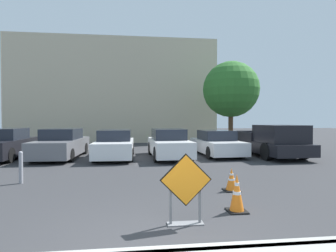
# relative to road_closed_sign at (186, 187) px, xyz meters

# --- Properties ---
(ground_plane) EXTENTS (96.00, 96.00, 0.00)m
(ground_plane) POSITION_rel_road_closed_sign_xyz_m (-0.55, 8.91, -0.68)
(ground_plane) COLOR #333335
(road_closed_sign) EXTENTS (0.92, 0.20, 1.26)m
(road_closed_sign) POSITION_rel_road_closed_sign_xyz_m (0.00, 0.00, 0.00)
(road_closed_sign) COLOR black
(road_closed_sign) RESTS_ON ground_plane
(traffic_cone_nearest) EXTENTS (0.38, 0.38, 0.76)m
(traffic_cone_nearest) POSITION_rel_road_closed_sign_xyz_m (1.15, 0.56, -0.30)
(traffic_cone_nearest) COLOR black
(traffic_cone_nearest) RESTS_ON ground_plane
(traffic_cone_second) EXTENTS (0.40, 0.40, 0.59)m
(traffic_cone_second) POSITION_rel_road_closed_sign_xyz_m (1.60, 2.10, -0.39)
(traffic_cone_second) COLOR black
(traffic_cone_second) RESTS_ON ground_plane
(parked_car_nearest) EXTENTS (2.00, 4.57, 1.46)m
(parked_car_nearest) POSITION_rel_road_closed_sign_xyz_m (-7.24, 8.88, 0.01)
(parked_car_nearest) COLOR black
(parked_car_nearest) RESTS_ON ground_plane
(parked_car_second) EXTENTS (1.90, 4.59, 1.44)m
(parked_car_second) POSITION_rel_road_closed_sign_xyz_m (-4.60, 8.97, -0.01)
(parked_car_second) COLOR slate
(parked_car_second) RESTS_ON ground_plane
(parked_car_third) EXTENTS (1.80, 4.15, 1.39)m
(parked_car_third) POSITION_rel_road_closed_sign_xyz_m (-1.96, 8.55, -0.03)
(parked_car_third) COLOR white
(parked_car_third) RESTS_ON ground_plane
(parked_car_fourth) EXTENTS (1.93, 4.37, 1.43)m
(parked_car_fourth) POSITION_rel_road_closed_sign_xyz_m (0.68, 8.41, -0.01)
(parked_car_fourth) COLOR white
(parked_car_fourth) RESTS_ON ground_plane
(parked_car_fifth) EXTENTS (2.04, 4.22, 1.32)m
(parked_car_fifth) POSITION_rel_road_closed_sign_xyz_m (3.32, 9.00, -0.06)
(parked_car_fifth) COLOR silver
(parked_car_fifth) RESTS_ON ground_plane
(pickup_truck) EXTENTS (2.20, 5.39, 1.63)m
(pickup_truck) POSITION_rel_road_closed_sign_xyz_m (5.97, 8.27, 0.07)
(pickup_truck) COLOR black
(pickup_truck) RESTS_ON ground_plane
(bollard_nearest) EXTENTS (0.12, 0.12, 0.95)m
(bollard_nearest) POSITION_rel_road_closed_sign_xyz_m (-4.24, 3.55, -0.17)
(bollard_nearest) COLOR gray
(bollard_nearest) RESTS_ON ground_plane
(building_facade_backdrop) EXTENTS (17.29, 5.00, 8.79)m
(building_facade_backdrop) POSITION_rel_road_closed_sign_xyz_m (-2.78, 19.76, 3.72)
(building_facade_backdrop) COLOR beige
(building_facade_backdrop) RESTS_ON ground_plane
(street_tree_behind_lot) EXTENTS (3.80, 3.80, 5.88)m
(street_tree_behind_lot) POSITION_rel_road_closed_sign_xyz_m (5.48, 12.84, 3.30)
(street_tree_behind_lot) COLOR #513823
(street_tree_behind_lot) RESTS_ON ground_plane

